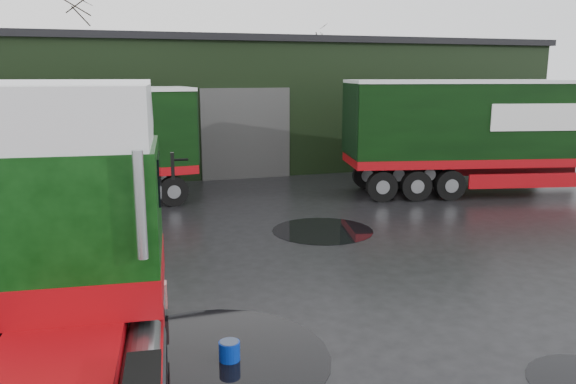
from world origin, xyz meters
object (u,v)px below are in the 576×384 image
object	(u,v)px
hero_tractor	(46,265)
tree_back_a	(72,72)
warehouse	(220,101)
tree_back_b	(302,85)
lorry_right	(513,136)
wash_bucket	(229,351)

from	to	relation	value
hero_tractor	tree_back_a	xyz separation A→B (m)	(-1.50, 33.00, 2.50)
warehouse	tree_back_b	distance (m)	12.82
warehouse	lorry_right	size ratio (longest dim) A/B	1.92
tree_back_a	wash_bucket	bearing A→B (deg)	-82.86
hero_tractor	tree_back_a	distance (m)	33.13
tree_back_b	wash_bucket	bearing A→B (deg)	-110.56
hero_tractor	tree_back_b	xyz separation A→B (m)	(14.50, 33.00, 1.50)
wash_bucket	tree_back_b	bearing A→B (deg)	69.44
warehouse	hero_tractor	distance (m)	23.92
hero_tractor	lorry_right	world-z (taller)	hero_tractor
warehouse	lorry_right	world-z (taller)	warehouse
tree_back_a	hero_tractor	bearing A→B (deg)	-87.40
warehouse	wash_bucket	bearing A→B (deg)	-100.30
wash_bucket	tree_back_a	world-z (taller)	tree_back_a
wash_bucket	tree_back_a	bearing A→B (deg)	97.14
lorry_right	tree_back_b	world-z (taller)	tree_back_b
tree_back_b	warehouse	bearing A→B (deg)	-128.66
hero_tractor	tree_back_a	size ratio (longest dim) A/B	0.76
hero_tractor	tree_back_a	world-z (taller)	tree_back_a
lorry_right	wash_bucket	size ratio (longest dim) A/B	48.45
hero_tractor	lorry_right	bearing A→B (deg)	40.23
wash_bucket	hero_tractor	bearing A→B (deg)	-157.76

